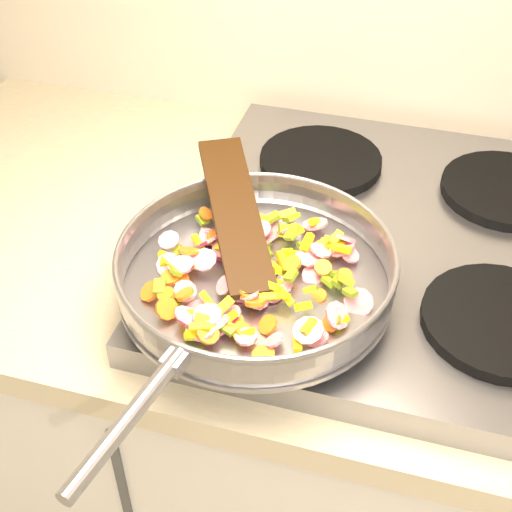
# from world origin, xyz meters

# --- Properties ---
(cooktop) EXTENTS (0.60, 0.60, 0.04)m
(cooktop) POSITION_xyz_m (-0.70, 1.67, 0.92)
(cooktop) COLOR #939399
(cooktop) RESTS_ON counter_top
(grate_fl) EXTENTS (0.19, 0.19, 0.02)m
(grate_fl) POSITION_xyz_m (-0.84, 1.52, 0.95)
(grate_fl) COLOR black
(grate_fl) RESTS_ON cooktop
(grate_fr) EXTENTS (0.19, 0.19, 0.02)m
(grate_fr) POSITION_xyz_m (-0.56, 1.52, 0.95)
(grate_fr) COLOR black
(grate_fr) RESTS_ON cooktop
(grate_bl) EXTENTS (0.19, 0.19, 0.02)m
(grate_bl) POSITION_xyz_m (-0.84, 1.81, 0.95)
(grate_bl) COLOR black
(grate_bl) RESTS_ON cooktop
(grate_br) EXTENTS (0.19, 0.19, 0.02)m
(grate_br) POSITION_xyz_m (-0.56, 1.81, 0.95)
(grate_br) COLOR black
(grate_br) RESTS_ON cooktop
(saute_pan) EXTENTS (0.38, 0.54, 0.06)m
(saute_pan) POSITION_xyz_m (-0.86, 1.49, 0.99)
(saute_pan) COLOR #9E9EA5
(saute_pan) RESTS_ON grate_fl
(vegetable_heap) EXTENTS (0.29, 0.28, 0.05)m
(vegetable_heap) POSITION_xyz_m (-0.86, 1.50, 0.98)
(vegetable_heap) COLOR orange
(vegetable_heap) RESTS_ON saute_pan
(wooden_spatula) EXTENTS (0.17, 0.25, 0.07)m
(wooden_spatula) POSITION_xyz_m (-0.90, 1.56, 1.01)
(wooden_spatula) COLOR black
(wooden_spatula) RESTS_ON saute_pan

